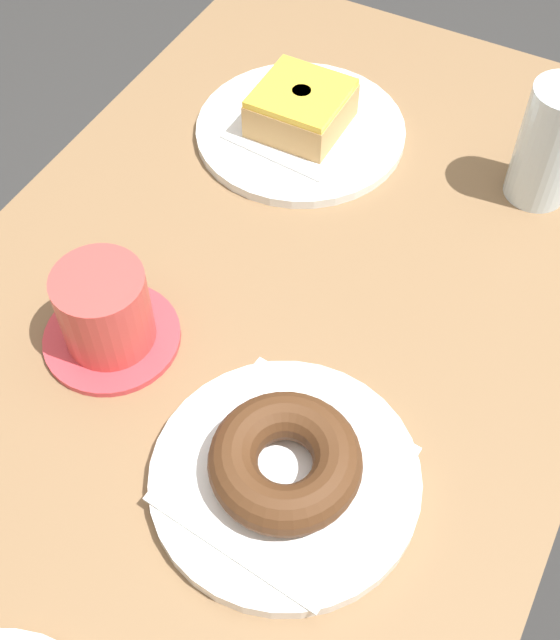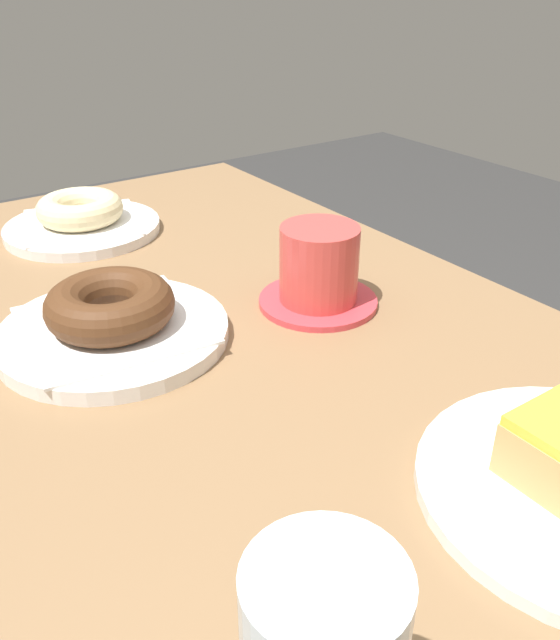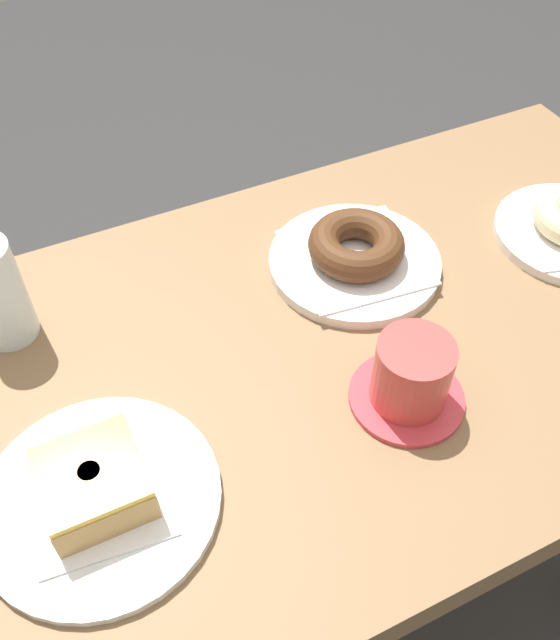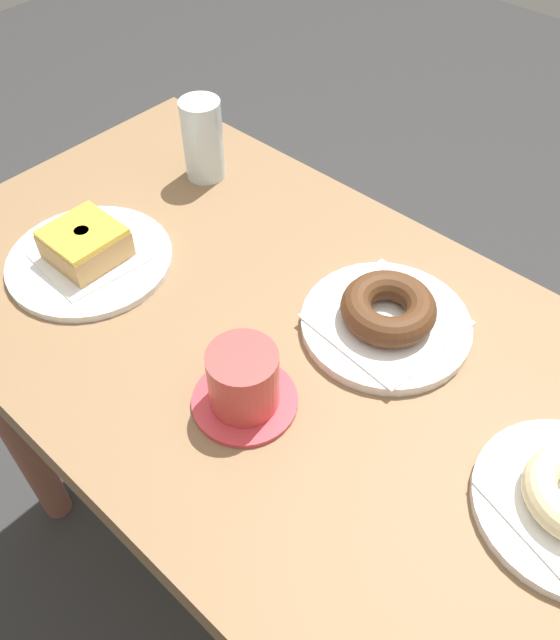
# 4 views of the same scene
# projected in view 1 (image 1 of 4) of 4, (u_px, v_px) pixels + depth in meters

# --- Properties ---
(ground_plane) EXTENTS (6.00, 6.00, 0.00)m
(ground_plane) POSITION_uv_depth(u_px,v_px,m) (255.00, 620.00, 1.35)
(ground_plane) COLOR #30302F
(table) EXTENTS (1.12, 0.61, 0.76)m
(table) POSITION_uv_depth(u_px,v_px,m) (239.00, 420.00, 0.83)
(table) COLOR olive
(table) RESTS_ON ground_plane
(plate_chocolate_ring) EXTENTS (0.22, 0.22, 0.01)m
(plate_chocolate_ring) POSITION_uv_depth(u_px,v_px,m) (285.00, 479.00, 0.66)
(plate_chocolate_ring) COLOR white
(plate_chocolate_ring) RESTS_ON table
(napkin_chocolate_ring) EXTENTS (0.18, 0.18, 0.00)m
(napkin_chocolate_ring) POSITION_uv_depth(u_px,v_px,m) (285.00, 474.00, 0.65)
(napkin_chocolate_ring) COLOR white
(napkin_chocolate_ring) RESTS_ON plate_chocolate_ring
(donut_chocolate_ring) EXTENTS (0.12, 0.12, 0.04)m
(donut_chocolate_ring) POSITION_uv_depth(u_px,v_px,m) (285.00, 461.00, 0.63)
(donut_chocolate_ring) COLOR #4C2C17
(donut_chocolate_ring) RESTS_ON napkin_chocolate_ring
(plate_glazed_square) EXTENTS (0.23, 0.23, 0.01)m
(plate_glazed_square) POSITION_uv_depth(u_px,v_px,m) (301.00, 131.00, 0.91)
(plate_glazed_square) COLOR white
(plate_glazed_square) RESTS_ON table
(napkin_glazed_square) EXTENTS (0.14, 0.14, 0.00)m
(napkin_glazed_square) POSITION_uv_depth(u_px,v_px,m) (301.00, 126.00, 0.91)
(napkin_glazed_square) COLOR white
(napkin_glazed_square) RESTS_ON plate_glazed_square
(donut_glazed_square) EXTENTS (0.09, 0.09, 0.05)m
(donut_glazed_square) POSITION_uv_depth(u_px,v_px,m) (301.00, 108.00, 0.89)
(donut_glazed_square) COLOR tan
(donut_glazed_square) RESTS_ON napkin_glazed_square
(water_glass) EXTENTS (0.06, 0.06, 0.13)m
(water_glass) POSITION_uv_depth(u_px,v_px,m) (550.00, 144.00, 0.81)
(water_glass) COLOR silver
(water_glass) RESTS_ON table
(coffee_cup) EXTENTS (0.12, 0.12, 0.09)m
(coffee_cup) POSITION_uv_depth(u_px,v_px,m) (105.00, 312.00, 0.72)
(coffee_cup) COLOR #D43B44
(coffee_cup) RESTS_ON table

